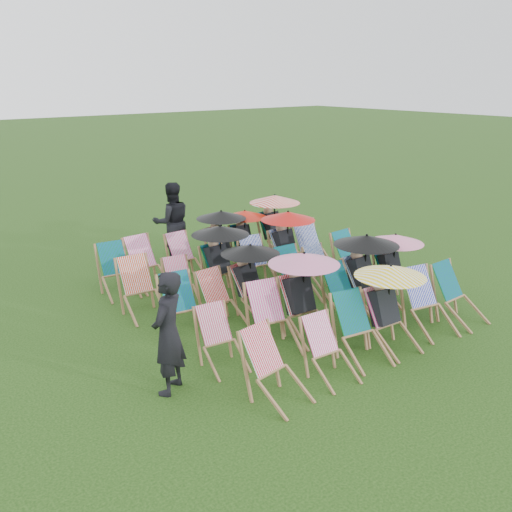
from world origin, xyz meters
TOP-DOWN VIEW (x-y plane):
  - ground at (0.00, 0.00)m, footprint 100.00×100.00m
  - deckchair_0 at (-2.01, -2.28)m, footprint 0.72×0.92m
  - deckchair_1 at (-1.08, -2.31)m, footprint 0.61×0.81m
  - deckchair_2 at (-0.33, -2.21)m, footprint 0.76×0.96m
  - deckchair_3 at (0.30, -2.21)m, footprint 1.07×1.13m
  - deckchair_4 at (1.26, -2.23)m, footprint 0.81×1.01m
  - deckchair_5 at (1.99, -2.32)m, footprint 0.65×0.90m
  - deckchair_6 at (-2.04, -1.12)m, footprint 0.64×0.83m
  - deckchair_7 at (-1.10, -1.14)m, footprint 0.81×1.00m
  - deckchair_8 at (-0.43, -1.10)m, footprint 1.13×1.19m
  - deckchair_9 at (0.52, -1.16)m, footprint 0.63×0.88m
  - deckchair_10 at (1.13, -1.04)m, footprint 1.14×1.21m
  - deckchair_11 at (1.91, -1.03)m, footprint 1.03×1.08m
  - deckchair_12 at (-1.92, 0.08)m, footprint 0.75×0.95m
  - deckchair_13 at (-1.20, 0.06)m, footprint 0.63×0.85m
  - deckchair_14 at (-0.51, 0.12)m, footprint 1.02×1.11m
  - deckchair_15 at (0.52, 0.09)m, footprint 0.67×0.90m
  - deckchair_16 at (1.20, 0.05)m, footprint 0.57×0.80m
  - deckchair_17 at (2.07, 0.08)m, footprint 0.70×0.94m
  - deckchair_18 at (-2.06, 1.24)m, footprint 0.72×0.95m
  - deckchair_19 at (-1.28, 1.20)m, footprint 0.68×0.85m
  - deckchair_20 at (-0.36, 1.23)m, footprint 1.09×1.15m
  - deckchair_21 at (0.47, 1.15)m, footprint 0.72×0.92m
  - deckchair_22 at (1.32, 1.21)m, footprint 1.12×1.17m
  - deckchair_23 at (1.97, 1.17)m, footprint 0.79×1.01m
  - deckchair_24 at (-1.94, 2.40)m, footprint 0.72×0.93m
  - deckchair_25 at (-1.32, 2.40)m, footprint 0.68×0.92m
  - deckchair_26 at (-0.45, 2.38)m, footprint 0.62×0.84m
  - deckchair_27 at (0.47, 2.37)m, footprint 1.06×1.14m
  - deckchair_28 at (1.14, 2.45)m, footprint 0.97×1.02m
  - deckchair_29 at (2.05, 2.47)m, footprint 1.16×1.25m
  - person_left at (-2.96, -1.24)m, footprint 0.72×0.67m
  - person_rear at (-0.07, 3.54)m, footprint 1.01×0.89m

SIDE VIEW (x-z plane):
  - ground at x=0.00m, z-range 0.00..0.00m
  - deckchair_19 at x=-1.28m, z-range 0.00..0.83m
  - deckchair_1 at x=-1.08m, z-range 0.00..0.84m
  - deckchair_6 at x=-2.04m, z-range 0.00..0.84m
  - deckchair_16 at x=1.20m, z-range 0.00..0.86m
  - deckchair_13 at x=-1.20m, z-range 0.00..0.88m
  - deckchair_26 at x=-0.45m, z-range 0.00..0.89m
  - deckchair_21 at x=0.47m, z-range 0.00..0.92m
  - deckchair_0 at x=-2.01m, z-range 0.00..0.92m
  - deckchair_9 at x=0.52m, z-range 0.00..0.94m
  - deckchair_24 at x=-1.94m, z-range 0.00..0.94m
  - deckchair_15 at x=0.52m, z-range 0.00..0.94m
  - deckchair_2 at x=-0.33m, z-range 0.00..0.95m
  - deckchair_12 at x=-1.92m, z-range 0.00..0.95m
  - deckchair_5 at x=1.99m, z-range 0.00..0.96m
  - deckchair_25 at x=-1.32m, z-range 0.00..0.97m
  - deckchair_7 at x=-1.10m, z-range 0.00..0.97m
  - deckchair_18 at x=-2.06m, z-range 0.00..0.97m
  - deckchair_4 at x=1.26m, z-range 0.00..0.98m
  - deckchair_17 at x=2.07m, z-range 0.00..0.98m
  - deckchair_23 at x=1.97m, z-range 0.00..1.01m
  - deckchair_28 at x=1.14m, z-range 0.03..1.18m
  - deckchair_14 at x=-0.51m, z-range 0.03..1.25m
  - deckchair_11 at x=1.91m, z-range 0.03..1.26m
  - deckchair_27 at x=0.47m, z-range 0.03..1.29m
  - deckchair_3 at x=0.30m, z-range 0.04..1.31m
  - deckchair_20 at x=-0.36m, z-range 0.04..1.33m
  - deckchair_22 at x=1.32m, z-range 0.04..1.36m
  - deckchair_8 at x=-0.43m, z-range 0.04..1.38m
  - deckchair_10 at x=1.13m, z-range 0.04..1.39m
  - deckchair_29 at x=2.05m, z-range 0.04..1.41m
  - person_left at x=-2.96m, z-range 0.00..1.66m
  - person_rear at x=-0.07m, z-range 0.00..1.77m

